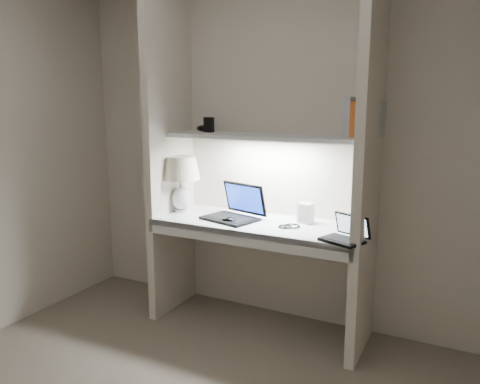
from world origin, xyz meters
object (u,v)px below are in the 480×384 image
Objects in this scene: table_lamp at (181,175)px; laptop_main at (235,211)px; laptop_netbook at (346,235)px; speaker at (306,213)px; book_row at (364,118)px.

table_lamp is 0.96× the size of laptop_main.
laptop_netbook is (1.29, -0.18, -0.25)m from table_lamp.
table_lamp is 0.97m from speaker.
table_lamp reaches higher than laptop_netbook.
speaker is 0.54× the size of book_row.
speaker is (0.94, 0.11, -0.21)m from table_lamp.
book_row reaches higher than laptop_main.
book_row reaches higher than speaker.
speaker is at bearing 6.73° from table_lamp.
laptop_netbook is 0.77m from book_row.
laptop_netbook is at bearing -8.11° from table_lamp.
laptop_main is 1.72× the size of book_row.
book_row is at bearing 113.05° from laptop_netbook.
laptop_main reaches higher than laptop_netbook.
table_lamp reaches higher than laptop_main.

